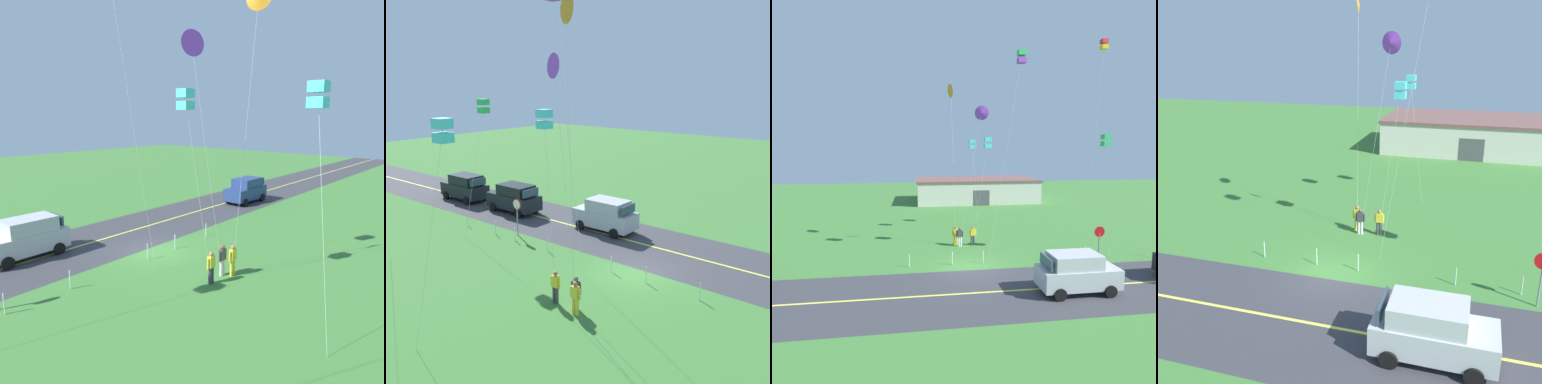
% 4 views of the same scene
% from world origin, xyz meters
% --- Properties ---
extents(ground_plane, '(120.00, 120.00, 0.10)m').
position_xyz_m(ground_plane, '(0.00, 0.00, -0.05)').
color(ground_plane, '#3D7533').
extents(asphalt_road, '(120.00, 7.00, 0.00)m').
position_xyz_m(asphalt_road, '(0.00, -4.00, 0.00)').
color(asphalt_road, '#38383D').
rests_on(asphalt_road, ground).
extents(road_centre_stripe, '(120.00, 0.16, 0.00)m').
position_xyz_m(road_centre_stripe, '(0.00, -4.00, 0.01)').
color(road_centre_stripe, '#E5E04C').
rests_on(road_centre_stripe, asphalt_road).
extents(car_suv_foreground, '(4.40, 2.12, 2.24)m').
position_xyz_m(car_suv_foreground, '(5.32, -4.65, 1.15)').
color(car_suv_foreground, '#B7B7BC').
rests_on(car_suv_foreground, ground).
extents(stop_sign, '(0.76, 0.08, 2.56)m').
position_xyz_m(stop_sign, '(9.33, -0.10, 1.80)').
color(stop_sign, gray).
rests_on(stop_sign, ground).
extents(person_adult_near, '(0.58, 0.22, 1.60)m').
position_xyz_m(person_adult_near, '(1.14, 5.21, 0.86)').
color(person_adult_near, '#3F3F47').
rests_on(person_adult_near, ground).
extents(person_adult_companion, '(0.58, 0.22, 1.60)m').
position_xyz_m(person_adult_companion, '(0.03, 5.05, 0.86)').
color(person_adult_companion, silver).
rests_on(person_adult_companion, ground).
extents(person_child_watcher, '(0.58, 0.22, 1.60)m').
position_xyz_m(person_child_watcher, '(-0.26, 5.46, 0.86)').
color(person_child_watcher, yellow).
rests_on(person_child_watcher, ground).
extents(kite_red_low, '(1.38, 0.90, 8.91)m').
position_xyz_m(kite_red_low, '(2.23, 4.60, 8.45)').
color(kite_red_low, silver).
rests_on(kite_red_low, ground).
extents(kite_blue_mid, '(2.21, 0.87, 11.32)m').
position_xyz_m(kite_blue_mid, '(1.68, 4.47, 10.72)').
color(kite_blue_mid, silver).
rests_on(kite_blue_mid, ground).
extents(kite_yellow_high, '(0.60, 1.41, 13.25)m').
position_xyz_m(kite_yellow_high, '(-0.50, 6.28, 12.63)').
color(kite_yellow_high, silver).
rests_on(kite_yellow_high, ground).
extents(kite_green_far, '(1.22, 1.58, 8.90)m').
position_xyz_m(kite_green_far, '(1.90, 10.13, 8.44)').
color(kite_green_far, silver).
rests_on(kite_green_far, ground).
extents(kite_pink_drift, '(1.72, 1.26, 9.04)m').
position_xyz_m(kite_pink_drift, '(10.37, 1.43, 8.59)').
color(kite_pink_drift, silver).
rests_on(kite_pink_drift, ground).
extents(kite_orange_near, '(1.47, 0.82, 17.82)m').
position_xyz_m(kite_orange_near, '(13.57, 7.81, 17.29)').
color(kite_orange_near, silver).
rests_on(kite_orange_near, ground).
extents(kite_cyan_top, '(2.42, 0.56, 14.80)m').
position_xyz_m(kite_cyan_top, '(4.01, 1.95, 14.31)').
color(kite_cyan_top, silver).
rests_on(kite_cyan_top, ground).
extents(warehouse_distant, '(18.36, 10.20, 3.50)m').
position_xyz_m(warehouse_distant, '(5.72, 29.53, 1.75)').
color(warehouse_distant, beige).
rests_on(warehouse_distant, ground).
extents(fence_post_0, '(0.05, 0.05, 0.90)m').
position_xyz_m(fence_post_0, '(-4.01, 0.70, 0.45)').
color(fence_post_0, silver).
rests_on(fence_post_0, ground).
extents(fence_post_1, '(0.05, 0.05, 0.90)m').
position_xyz_m(fence_post_1, '(-1.07, 0.70, 0.45)').
color(fence_post_1, silver).
rests_on(fence_post_1, ground).
extents(fence_post_2, '(0.05, 0.05, 0.90)m').
position_xyz_m(fence_post_2, '(1.12, 0.70, 0.45)').
color(fence_post_2, silver).
rests_on(fence_post_2, ground).
extents(fence_post_3, '(0.05, 0.05, 0.90)m').
position_xyz_m(fence_post_3, '(5.85, 0.70, 0.45)').
color(fence_post_3, silver).
rests_on(fence_post_3, ground).
extents(fence_post_4, '(0.05, 0.05, 0.90)m').
position_xyz_m(fence_post_4, '(8.75, 0.70, 0.45)').
color(fence_post_4, silver).
rests_on(fence_post_4, ground).
extents(fence_post_5, '(0.05, 0.05, 0.90)m').
position_xyz_m(fence_post_5, '(10.66, 0.70, 0.45)').
color(fence_post_5, silver).
rests_on(fence_post_5, ground).
extents(fence_post_6, '(0.05, 0.05, 0.90)m').
position_xyz_m(fence_post_6, '(13.68, 0.70, 0.45)').
color(fence_post_6, silver).
rests_on(fence_post_6, ground).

